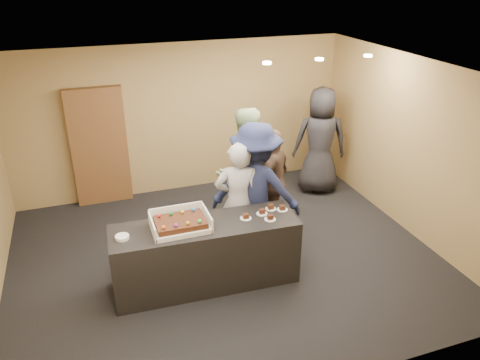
% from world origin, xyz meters
% --- Properties ---
extents(room, '(6.04, 6.00, 2.70)m').
position_xyz_m(room, '(0.00, 0.00, 1.35)').
color(room, black).
rests_on(room, ground).
extents(serving_counter, '(2.43, 0.81, 0.90)m').
position_xyz_m(serving_counter, '(-0.41, -0.48, 0.45)').
color(serving_counter, black).
rests_on(serving_counter, floor).
extents(storage_cabinet, '(0.94, 0.15, 2.07)m').
position_xyz_m(storage_cabinet, '(-1.48, 2.41, 1.03)').
color(storage_cabinet, brown).
rests_on(storage_cabinet, floor).
extents(cake_box, '(0.72, 0.50, 0.21)m').
position_xyz_m(cake_box, '(-0.72, -0.45, 0.95)').
color(cake_box, white).
rests_on(cake_box, serving_counter).
extents(sheet_cake, '(0.61, 0.42, 0.12)m').
position_xyz_m(sheet_cake, '(-0.72, -0.48, 1.00)').
color(sheet_cake, '#351A0C').
rests_on(sheet_cake, cake_box).
extents(plate_stack, '(0.17, 0.17, 0.04)m').
position_xyz_m(plate_stack, '(-1.43, -0.47, 0.92)').
color(plate_stack, white).
rests_on(plate_stack, serving_counter).
extents(slice_a, '(0.15, 0.15, 0.07)m').
position_xyz_m(slice_a, '(0.14, -0.50, 0.92)').
color(slice_a, white).
rests_on(slice_a, serving_counter).
extents(slice_b, '(0.15, 0.15, 0.07)m').
position_xyz_m(slice_b, '(0.38, -0.46, 0.92)').
color(slice_b, white).
rests_on(slice_b, serving_counter).
extents(slice_c, '(0.15, 0.15, 0.07)m').
position_xyz_m(slice_c, '(0.43, -0.63, 0.92)').
color(slice_c, white).
rests_on(slice_c, serving_counter).
extents(slice_d, '(0.15, 0.15, 0.07)m').
position_xyz_m(slice_d, '(0.54, -0.38, 0.92)').
color(slice_d, white).
rests_on(slice_d, serving_counter).
extents(slice_e, '(0.15, 0.15, 0.07)m').
position_xyz_m(slice_e, '(0.68, -0.45, 0.92)').
color(slice_e, white).
rests_on(slice_e, serving_counter).
extents(person_server_grey, '(0.74, 0.58, 1.78)m').
position_xyz_m(person_server_grey, '(0.20, -0.03, 0.89)').
color(person_server_grey, '#AAAAB0').
rests_on(person_server_grey, floor).
extents(person_sage_man, '(1.16, 1.01, 2.01)m').
position_xyz_m(person_sage_man, '(0.54, 0.69, 1.00)').
color(person_sage_man, '#8CA274').
rests_on(person_sage_man, floor).
extents(person_navy_man, '(1.48, 1.26, 1.98)m').
position_xyz_m(person_navy_man, '(0.49, 0.07, 0.99)').
color(person_navy_man, '#1A2142').
rests_on(person_navy_man, floor).
extents(person_brown_extra, '(0.99, 0.99, 1.69)m').
position_xyz_m(person_brown_extra, '(0.96, 0.53, 0.84)').
color(person_brown_extra, brown).
rests_on(person_brown_extra, floor).
extents(person_dark_suit, '(1.11, 0.90, 1.96)m').
position_xyz_m(person_dark_suit, '(2.31, 1.55, 0.98)').
color(person_dark_suit, '#232227').
rests_on(person_dark_suit, floor).
extents(ceiling_spotlights, '(1.72, 0.12, 0.03)m').
position_xyz_m(ceiling_spotlights, '(1.60, 0.50, 2.67)').
color(ceiling_spotlights, '#FFEAC6').
rests_on(ceiling_spotlights, ceiling).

